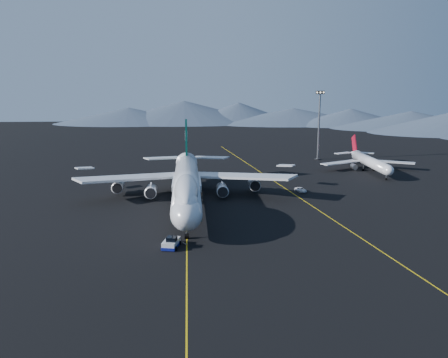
{
  "coord_description": "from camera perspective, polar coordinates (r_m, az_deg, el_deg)",
  "views": [
    {
      "loc": [
        0.56,
        -123.48,
        32.28
      ],
      "look_at": [
        9.78,
        3.86,
        6.0
      ],
      "focal_mm": 40.0,
      "sensor_mm": 36.0,
      "label": 1
    }
  ],
  "objects": [
    {
      "name": "service_van",
      "position": [
        143.91,
        8.75,
        -1.22
      ],
      "size": [
        3.16,
        4.83,
        1.23
      ],
      "primitive_type": "imported",
      "rotation": [
        0.0,
        0.0,
        0.27
      ],
      "color": "white",
      "rests_on": "ground"
    },
    {
      "name": "boeing_747",
      "position": [
        126.32,
        -4.3,
        -0.5
      ],
      "size": [
        59.62,
        72.43,
        19.37
      ],
      "color": "silver",
      "rests_on": "ground"
    },
    {
      "name": "second_jet",
      "position": [
        180.22,
        16.27,
        1.92
      ],
      "size": [
        34.11,
        38.53,
        10.96
      ],
      "rotation": [
        0.0,
        0.0,
        0.03
      ],
      "color": "silver",
      "rests_on": "ground"
    },
    {
      "name": "taxiway_line_main",
      "position": [
        127.63,
        -4.26,
        -3.05
      ],
      "size": [
        0.25,
        220.0,
        0.01
      ],
      "primitive_type": "cube",
      "color": "gold",
      "rests_on": "ground"
    },
    {
      "name": "pushback_tug",
      "position": [
        97.35,
        -6.06,
        -7.35
      ],
      "size": [
        3.93,
        5.73,
        2.29
      ],
      "rotation": [
        0.0,
        0.0,
        -0.23
      ],
      "color": "silver",
      "rests_on": "ground"
    },
    {
      "name": "ground",
      "position": [
        127.63,
        -4.26,
        -3.05
      ],
      "size": [
        500.0,
        500.0,
        0.0
      ],
      "primitive_type": "plane",
      "color": "black",
      "rests_on": "ground"
    },
    {
      "name": "taxiway_line_side",
      "position": [
        140.44,
        8.08,
        -1.77
      ],
      "size": [
        28.08,
        198.09,
        0.01
      ],
      "primitive_type": "cube",
      "rotation": [
        0.0,
        0.0,
        0.14
      ],
      "color": "gold",
      "rests_on": "ground"
    },
    {
      "name": "floodlight_mast",
      "position": [
        199.58,
        10.79,
        6.06
      ],
      "size": [
        3.32,
        2.49,
        26.89
      ],
      "rotation": [
        0.0,
        0.0,
        0.22
      ],
      "color": "black",
      "rests_on": "ground"
    }
  ]
}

